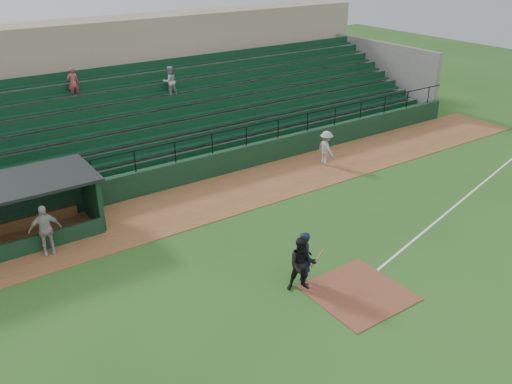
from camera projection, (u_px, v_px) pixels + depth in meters
ground at (338, 279)px, 18.59m from camera, size 90.00×90.00×0.00m
warning_track at (219, 196)px, 24.53m from camera, size 40.00×4.00×0.03m
home_plate_dirt at (358, 293)px, 17.83m from camera, size 3.00×3.00×0.03m
foul_line at (454, 207)px, 23.59m from camera, size 17.49×4.44×0.01m
stadium_structure at (140, 105)px, 29.85m from camera, size 38.00×13.08×6.40m
batter_at_plate at (305, 258)px, 17.98m from camera, size 1.12×0.82×1.97m
umpire at (302, 264)px, 17.63m from camera, size 1.20×1.12×1.96m
runner at (326, 148)px, 27.62m from camera, size 0.80×1.24×1.81m
dugout_player_a at (45, 230)px, 19.66m from camera, size 1.21×0.63×1.98m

